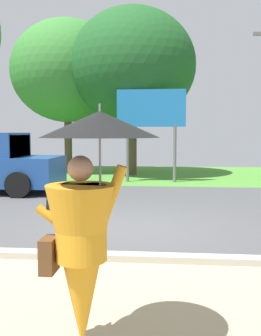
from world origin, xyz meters
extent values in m
cube|color=#4C4C4F|center=(0.00, 2.00, -0.05)|extent=(40.00, 8.00, 0.10)
cube|color=#4E9134|center=(0.00, 10.00, -0.05)|extent=(40.00, 8.00, 0.10)
cube|color=#B2AD9E|center=(0.00, -2.00, 0.05)|extent=(40.00, 0.24, 0.10)
cone|color=orange|center=(0.17, -4.40, 0.73)|extent=(0.60, 0.60, 1.45)
cylinder|color=orange|center=(0.17, -4.40, 1.12)|extent=(0.44, 0.44, 0.65)
sphere|color=tan|center=(0.17, -4.40, 1.59)|extent=(0.22, 0.22, 0.22)
cylinder|color=orange|center=(0.45, -4.40, 1.40)|extent=(0.24, 0.09, 0.45)
cylinder|color=orange|center=(-0.09, -4.38, 1.16)|extent=(0.29, 0.08, 0.24)
cylinder|color=gray|center=(0.33, -4.40, 1.62)|extent=(0.02, 0.02, 0.75)
cone|color=black|center=(0.33, -4.40, 1.96)|extent=(1.00, 1.00, 0.22)
cylinder|color=gray|center=(0.33, -4.40, 2.08)|extent=(0.02, 0.02, 0.10)
cube|color=black|center=(-0.13, -4.35, 1.25)|extent=(0.02, 0.11, 0.16)
cube|color=brown|center=(-0.10, -4.45, 0.85)|extent=(0.12, 0.24, 0.30)
cube|color=#2D3842|center=(-3.74, 4.25, 1.43)|extent=(0.10, 1.70, 0.77)
cylinder|color=black|center=(-3.39, 5.25, 0.38)|extent=(0.76, 0.28, 0.76)
cylinder|color=black|center=(-3.39, 3.25, 0.38)|extent=(0.76, 0.28, 0.76)
cylinder|color=slate|center=(-0.62, 7.22, 1.10)|extent=(0.12, 0.12, 2.20)
cylinder|color=slate|center=(1.18, 7.22, 1.10)|extent=(0.12, 0.12, 2.20)
cube|color=#1E72B2|center=(0.28, 7.22, 2.80)|extent=(2.60, 0.10, 1.40)
cylinder|color=brown|center=(-3.86, 10.88, 1.55)|extent=(0.36, 0.36, 3.10)
ellipsoid|color=#387F33|center=(-3.86, 10.88, 4.78)|extent=(5.29, 5.29, 4.81)
cylinder|color=brown|center=(-0.64, 9.72, 1.52)|extent=(0.36, 0.36, 3.03)
ellipsoid|color=#1E5623|center=(-0.64, 9.72, 4.78)|extent=(5.50, 5.50, 5.00)
camera|label=1|loc=(0.89, -7.62, 1.89)|focal=41.77mm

